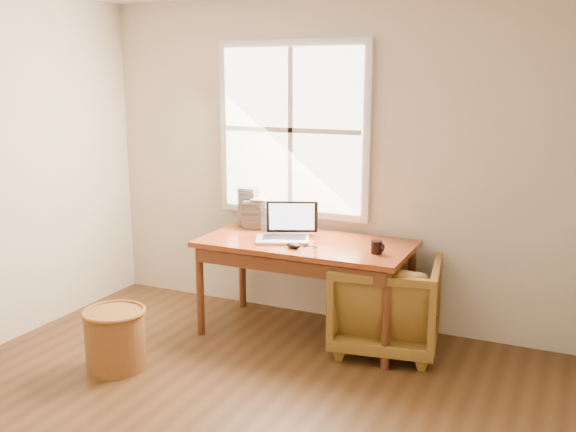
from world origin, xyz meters
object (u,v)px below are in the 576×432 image
laptop (283,221)px  coffee_mug (376,247)px  desk (306,244)px  cd_stack_a (261,214)px  armchair (387,304)px  wicker_stool (115,340)px

laptop → coffee_mug: 0.76m
desk → coffee_mug: size_ratio=17.42×
desk → laptop: size_ratio=3.60×
desk → cd_stack_a: cd_stack_a is taller
desk → coffee_mug: 0.60m
armchair → wicker_stool: 1.94m
desk → coffee_mug: bearing=-10.2°
coffee_mug → cd_stack_a: (-1.08, 0.33, 0.08)m
laptop → coffee_mug: size_ratio=4.83×
armchair → cd_stack_a: size_ratio=3.01×
wicker_stool → cd_stack_a: size_ratio=1.60×
wicker_stool → laptop: (0.79, 1.02, 0.71)m
desk → cd_stack_a: 0.56m
coffee_mug → desk: bearing=150.0°
desk → cd_stack_a: size_ratio=6.31×
armchair → laptop: bearing=-4.3°
armchair → cd_stack_a: bearing=-19.9°
coffee_mug → armchair: bearing=41.5°
laptop → coffee_mug: (0.75, -0.04, -0.11)m
wicker_stool → laptop: size_ratio=0.92×
armchair → cd_stack_a: 1.28m
wicker_stool → laptop: laptop is taller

